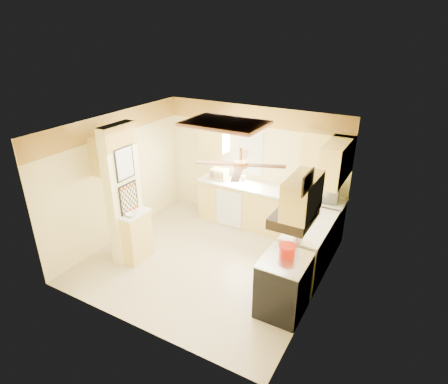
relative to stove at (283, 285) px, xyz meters
The scene contains 34 objects.
floor 1.82m from the stove, 161.77° to the left, with size 4.00×4.00×0.00m, color tan.
ceiling 2.69m from the stove, 161.77° to the left, with size 4.00×4.00×0.00m, color white.
wall_back 3.07m from the stove, 124.28° to the left, with size 4.00×4.00×0.00m, color #F8E597.
wall_front 2.29m from the stove, 141.04° to the right, with size 4.00×4.00×0.00m, color #F8E597.
wall_left 3.79m from the stove, behind, with size 3.80×3.80×0.00m, color #F8E597.
wall_right 1.02m from the stove, 59.02° to the left, with size 3.80×3.80×0.00m, color #F8E597.
wallpaper_border 3.48m from the stove, 124.50° to the left, with size 4.00×0.02×0.40m, color #FFC54B.
partition_column 3.12m from the stove, behind, with size 0.20×0.70×2.50m, color #F8E597.
partition_ledge 2.80m from the stove, behind, with size 0.25×0.55×0.90m, color #DAC15C.
ledge_top 2.84m from the stove, behind, with size 0.28×0.58×0.04m, color silver.
lower_cabinets_back 2.45m from the stove, 118.55° to the left, with size 3.00×0.60×0.90m, color #DAC15C.
lower_cabinets_right 1.15m from the stove, 88.49° to the left, with size 0.60×1.40×0.90m, color #DAC15C.
countertop_back 2.48m from the stove, 118.66° to the left, with size 3.04×0.64×0.04m, color silver.
countertop_right 1.24m from the stove, 88.99° to the left, with size 0.64×1.44×0.04m, color silver.
dishwasher_panel 2.66m from the stove, 136.25° to the left, with size 0.58×0.02×0.80m, color white.
window 3.29m from the stove, 128.23° to the left, with size 0.92×0.02×1.02m.
upper_cab_back_left 3.67m from the stove, 137.92° to the left, with size 0.60×0.35×0.70m, color #DAC15C.
upper_cab_back_right 2.67m from the stove, 93.01° to the left, with size 0.90×0.35×0.70m, color #DAC15C.
upper_cab_right 2.28m from the stove, 85.07° to the left, with size 0.35×1.00×0.70m, color #DAC15C.
upper_cab_left_wall 3.77m from the stove, behind, with size 0.35×0.75×0.70m, color #DAC15C.
upper_cab_over_stove 1.50m from the stove, ahead, with size 0.35×0.76×0.52m, color #DAC15C.
stove is the anchor object (origin of this frame).
range_hood 1.16m from the stove, ahead, with size 0.50×0.76×0.14m, color black.
poster_menu 3.22m from the stove, behind, with size 0.02×0.42×0.57m.
poster_nashville 3.00m from the stove, behind, with size 0.02×0.42×0.57m.
ceiling_light_panel 2.75m from the stove, 146.22° to the left, with size 1.35×0.95×0.06m.
ceiling_fan 1.95m from the stove, 167.38° to the right, with size 1.15×1.15×0.26m.
vent_grate 1.90m from the stove, 48.45° to the right, with size 0.02×0.40×0.25m, color black.
microwave 2.25m from the stove, 92.00° to the left, with size 0.57×0.38×0.31m, color white.
bowl 2.83m from the stove, behind, with size 0.19×0.19×0.05m, color white.
dutch_oven 0.55m from the stove, 100.88° to the left, with size 0.26×0.26×0.17m.
kettle 0.76m from the stove, 89.14° to the left, with size 0.15×0.15×0.23m.
dish_rack 3.19m from the stove, 137.55° to the left, with size 0.40×0.31×0.22m.
utensil_crock 2.94m from the stove, 128.74° to the left, with size 0.09×0.09×0.19m.
Camera 1 is at (3.08, -4.87, 3.98)m, focal length 30.00 mm.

